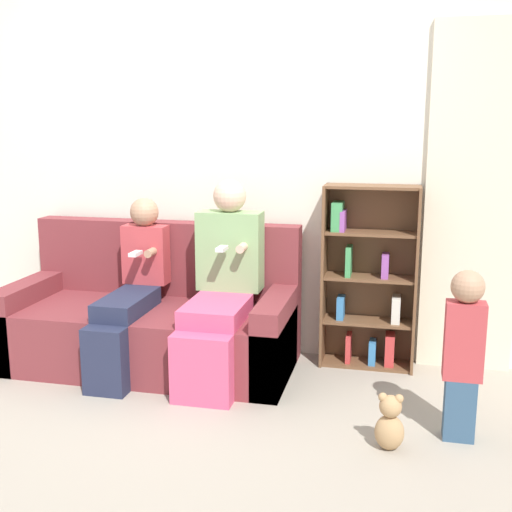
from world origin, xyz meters
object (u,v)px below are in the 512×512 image
at_px(adult_seated, 222,280).
at_px(teddy_bear, 390,423).
at_px(child_seated, 131,287).
at_px(bookshelf, 368,279).
at_px(toddler_standing, 464,349).
at_px(couch, 152,322).

xyz_separation_m(adult_seated, teddy_bear, (1.05, -0.73, -0.48)).
height_order(adult_seated, child_seated, adult_seated).
xyz_separation_m(adult_seated, bookshelf, (0.87, 0.41, -0.05)).
height_order(child_seated, bookshelf, bookshelf).
bearing_deg(bookshelf, child_seated, -163.17).
bearing_deg(toddler_standing, teddy_bear, -150.23).
bearing_deg(teddy_bear, toddler_standing, 29.77).
bearing_deg(child_seated, couch, 56.06).
relative_size(adult_seated, child_seated, 1.12).
height_order(couch, toddler_standing, couch).
height_order(couch, adult_seated, adult_seated).
bearing_deg(bookshelf, adult_seated, -154.88).
xyz_separation_m(child_seated, toddler_standing, (1.98, -0.50, -0.07)).
distance_m(adult_seated, child_seated, 0.59).
relative_size(couch, bookshelf, 1.57).
height_order(couch, child_seated, child_seated).
height_order(adult_seated, toddler_standing, adult_seated).
bearing_deg(couch, bookshelf, 12.90).
bearing_deg(couch, toddler_standing, -18.32).
height_order(couch, bookshelf, bookshelf).
relative_size(adult_seated, bookshelf, 1.03).
height_order(child_seated, toddler_standing, child_seated).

